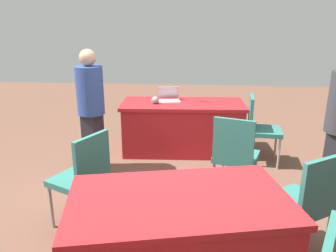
# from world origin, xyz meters

# --- Properties ---
(ground_plane) EXTENTS (14.40, 14.40, 0.00)m
(ground_plane) POSITION_xyz_m (0.00, 0.00, 0.00)
(ground_plane) COLOR brown
(table_foreground) EXTENTS (1.84, 0.87, 0.76)m
(table_foreground) POSITION_xyz_m (-0.15, -1.67, 0.38)
(table_foreground) COLOR #AD1E23
(table_foreground) RESTS_ON ground
(table_mid_left) EXTENTS (1.66, 1.17, 0.76)m
(table_mid_left) POSITION_xyz_m (-0.23, 1.07, 0.38)
(table_mid_left) COLOR #AD1E23
(table_mid_left) RESTS_ON ground
(chair_near_front) EXTENTS (0.59, 0.59, 0.95)m
(chair_near_front) POSITION_xyz_m (0.69, 0.37, 0.54)
(chair_near_front) COLOR #9E9993
(chair_near_front) RESTS_ON ground
(chair_tucked_right) EXTENTS (0.56, 0.56, 0.98)m
(chair_tucked_right) POSITION_xyz_m (-0.76, -0.23, 0.57)
(chair_tucked_right) COLOR #9E9993
(chair_tucked_right) RESTS_ON ground
(chair_by_pillar) EXTENTS (0.61, 0.61, 0.95)m
(chair_by_pillar) POSITION_xyz_m (-1.22, 0.66, 0.54)
(chair_by_pillar) COLOR #9E9993
(chair_by_pillar) RESTS_ON ground
(chair_back_row) EXTENTS (0.49, 0.49, 0.94)m
(chair_back_row) POSITION_xyz_m (-1.21, -1.32, 0.54)
(chair_back_row) COLOR #9E9993
(chair_back_row) RESTS_ON ground
(person_attendee_browsing) EXTENTS (0.41, 0.41, 1.58)m
(person_attendee_browsing) POSITION_xyz_m (0.99, -0.91, 0.88)
(person_attendee_browsing) COLOR #26262D
(person_attendee_browsing) RESTS_ON ground
(laptop_silver) EXTENTS (0.36, 0.34, 0.21)m
(laptop_silver) POSITION_xyz_m (0.06, -1.75, 0.80)
(laptop_silver) COLOR silver
(laptop_silver) RESTS_ON table_foreground
(yarn_ball) EXTENTS (0.11, 0.11, 0.11)m
(yarn_ball) POSITION_xyz_m (0.25, -1.57, 0.81)
(yarn_ball) COLOR gray
(yarn_ball) RESTS_ON table_foreground
(scissors_red) EXTENTS (0.17, 0.12, 0.01)m
(scissors_red) POSITION_xyz_m (-0.47, -1.75, 0.76)
(scissors_red) COLOR red
(scissors_red) RESTS_ON table_foreground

